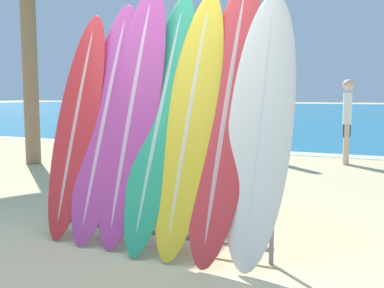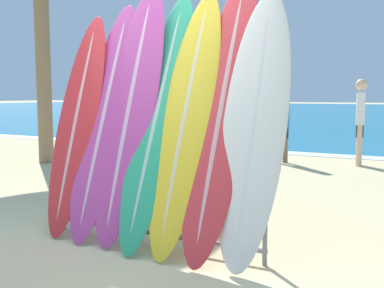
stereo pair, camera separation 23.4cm
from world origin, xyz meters
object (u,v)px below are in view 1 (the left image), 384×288
(surfboard_rack, at_px, (156,197))
(surfboard_slot_1, at_px, (106,118))
(surfboard_slot_5, at_px, (227,111))
(surfboard_slot_6, at_px, (260,125))
(surfboard_slot_4, at_px, (190,118))
(surfboard_slot_2, at_px, (132,110))
(person_near_water, at_px, (347,118))
(surfboard_slot_0, at_px, (77,123))
(person_mid_beach, at_px, (271,122))
(surfboard_slot_3, at_px, (161,116))

(surfboard_rack, bearing_deg, surfboard_slot_1, 170.57)
(surfboard_slot_5, relative_size, surfboard_slot_6, 1.09)
(surfboard_slot_4, height_order, surfboard_slot_6, surfboard_slot_4)
(surfboard_slot_2, relative_size, person_near_water, 1.47)
(surfboard_slot_0, relative_size, person_mid_beach, 1.45)
(surfboard_slot_1, height_order, person_near_water, surfboard_slot_1)
(surfboard_slot_3, height_order, surfboard_slot_6, surfboard_slot_3)
(surfboard_slot_1, relative_size, surfboard_slot_3, 0.97)
(person_mid_beach, bearing_deg, surfboard_slot_0, 33.86)
(surfboard_slot_2, distance_m, surfboard_slot_4, 0.61)
(surfboard_rack, height_order, person_near_water, person_near_water)
(surfboard_slot_3, distance_m, surfboard_slot_5, 0.63)
(surfboard_rack, distance_m, surfboard_slot_3, 0.75)
(person_mid_beach, bearing_deg, surfboard_slot_5, 50.20)
(surfboard_slot_3, xyz_separation_m, person_near_water, (1.07, 5.74, -0.27))
(surfboard_slot_6, bearing_deg, surfboard_slot_2, 178.46)
(surfboard_slot_3, relative_size, surfboard_slot_6, 1.05)
(surfboard_slot_0, height_order, surfboard_slot_3, surfboard_slot_3)
(surfboard_slot_0, distance_m, person_near_water, 6.14)
(surfboard_slot_2, xyz_separation_m, surfboard_slot_3, (0.30, 0.02, -0.05))
(surfboard_slot_6, bearing_deg, surfboard_rack, -175.47)
(surfboard_rack, xyz_separation_m, surfboard_slot_2, (-0.30, 0.11, 0.78))
(surfboard_slot_0, height_order, surfboard_slot_6, surfboard_slot_6)
(surfboard_slot_6, distance_m, person_near_water, 5.79)
(surfboard_slot_5, bearing_deg, surfboard_slot_3, -177.75)
(person_mid_beach, bearing_deg, surfboard_slot_3, 43.55)
(surfboard_slot_2, relative_size, surfboard_slot_3, 1.04)
(surfboard_slot_0, xyz_separation_m, person_near_water, (1.99, 5.80, -0.18))
(surfboard_rack, bearing_deg, person_near_water, 79.66)
(surfboard_slot_6, xyz_separation_m, person_near_water, (0.12, 5.79, -0.22))
(person_near_water, bearing_deg, surfboard_slot_4, -16.30)
(surfboard_slot_0, xyz_separation_m, surfboard_slot_4, (1.22, 0.05, 0.08))
(surfboard_slot_3, distance_m, surfboard_slot_6, 0.95)
(surfboard_slot_5, xyz_separation_m, surfboard_slot_6, (0.32, -0.08, -0.11))
(surfboard_slot_2, bearing_deg, surfboard_slot_3, 3.19)
(surfboard_slot_0, xyz_separation_m, surfboard_slot_2, (0.62, 0.05, 0.14))
(surfboard_slot_4, bearing_deg, person_mid_beach, 97.05)
(surfboard_slot_3, xyz_separation_m, surfboard_slot_5, (0.63, 0.02, 0.05))
(surfboard_slot_1, distance_m, surfboard_slot_5, 1.24)
(surfboard_slot_4, relative_size, person_near_water, 1.40)
(surfboard_slot_2, height_order, surfboard_slot_6, surfboard_slot_2)
(surfboard_slot_1, relative_size, person_mid_beach, 1.52)
(person_mid_beach, bearing_deg, surfboard_slot_4, 46.75)
(surfboard_slot_6, bearing_deg, person_mid_beach, 103.61)
(surfboard_slot_1, xyz_separation_m, surfboard_slot_5, (1.23, 0.05, 0.09))
(surfboard_slot_5, bearing_deg, surfboard_slot_2, -177.45)
(surfboard_rack, relative_size, surfboard_slot_2, 0.89)
(surfboard_slot_3, height_order, surfboard_slot_4, surfboard_slot_3)
(surfboard_slot_1, xyz_separation_m, person_mid_beach, (0.24, 5.40, -0.33))
(surfboard_slot_0, bearing_deg, surfboard_slot_4, 2.20)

